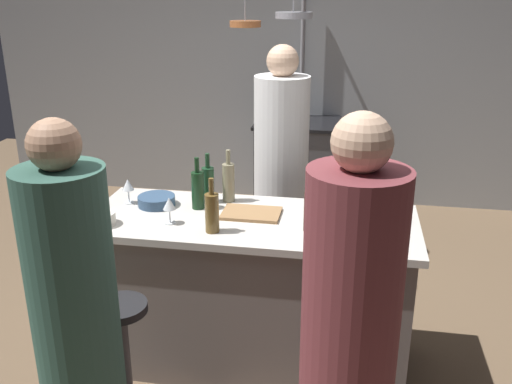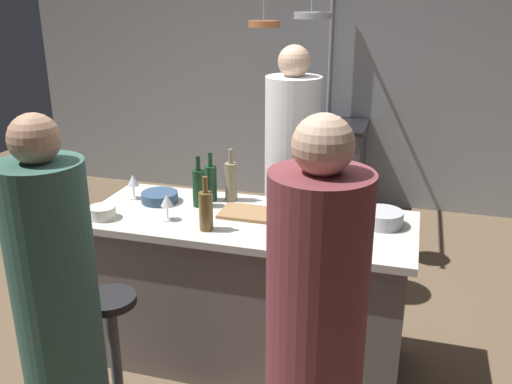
{
  "view_description": "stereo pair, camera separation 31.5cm",
  "coord_description": "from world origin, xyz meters",
  "px_view_note": "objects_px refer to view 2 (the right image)",
  "views": [
    {
      "loc": [
        0.52,
        -2.77,
        2.08
      ],
      "look_at": [
        0.0,
        0.15,
        1.0
      ],
      "focal_mm": 39.36,
      "sensor_mm": 36.0,
      "label": 1
    },
    {
      "loc": [
        0.82,
        -2.7,
        2.08
      ],
      "look_at": [
        0.0,
        0.15,
        1.0
      ],
      "focal_mm": 39.36,
      "sensor_mm": 36.0,
      "label": 2
    }
  ],
  "objects_px": {
    "pepper_mill": "(302,213)",
    "wine_bottle_amber": "(206,210)",
    "guest_right": "(314,358)",
    "stove_range": "(322,168)",
    "bar_stool_left": "(115,349)",
    "wine_glass_by_chef": "(167,202)",
    "cutting_board": "(249,213)",
    "wine_glass_near_left_guest": "(133,182)",
    "mixing_bowl_blue": "(160,197)",
    "guest_left": "(59,319)",
    "chef": "(291,185)",
    "wine_bottle_red": "(199,187)",
    "wine_bottle_white": "(231,181)",
    "mixing_bowl_steel": "(382,218)",
    "mixing_bowl_ceramic": "(102,212)",
    "wine_bottle_green": "(211,182)"
  },
  "relations": [
    {
      "from": "wine_bottle_green",
      "to": "wine_bottle_amber",
      "type": "xyz_separation_m",
      "value": [
        0.13,
        -0.42,
        -0.0
      ]
    },
    {
      "from": "bar_stool_left",
      "to": "wine_glass_by_chef",
      "type": "xyz_separation_m",
      "value": [
        0.1,
        0.48,
        0.63
      ]
    },
    {
      "from": "wine_glass_near_left_guest",
      "to": "mixing_bowl_blue",
      "type": "relative_size",
      "value": 0.68
    },
    {
      "from": "pepper_mill",
      "to": "mixing_bowl_blue",
      "type": "bearing_deg",
      "value": 167.17
    },
    {
      "from": "guest_left",
      "to": "cutting_board",
      "type": "xyz_separation_m",
      "value": [
        0.54,
        1.02,
        0.15
      ]
    },
    {
      "from": "bar_stool_left",
      "to": "pepper_mill",
      "type": "bearing_deg",
      "value": 31.68
    },
    {
      "from": "chef",
      "to": "wine_bottle_red",
      "type": "distance_m",
      "value": 0.87
    },
    {
      "from": "cutting_board",
      "to": "wine_bottle_amber",
      "type": "relative_size",
      "value": 1.11
    },
    {
      "from": "wine_glass_near_left_guest",
      "to": "mixing_bowl_blue",
      "type": "height_order",
      "value": "wine_glass_near_left_guest"
    },
    {
      "from": "mixing_bowl_blue",
      "to": "wine_bottle_white",
      "type": "bearing_deg",
      "value": 20.25
    },
    {
      "from": "mixing_bowl_steel",
      "to": "chef",
      "type": "bearing_deg",
      "value": 130.95
    },
    {
      "from": "wine_glass_near_left_guest",
      "to": "wine_glass_by_chef",
      "type": "xyz_separation_m",
      "value": [
        0.33,
        -0.25,
        0.0
      ]
    },
    {
      "from": "wine_bottle_red",
      "to": "mixing_bowl_ceramic",
      "type": "height_order",
      "value": "wine_bottle_red"
    },
    {
      "from": "wine_bottle_amber",
      "to": "mixing_bowl_steel",
      "type": "relative_size",
      "value": 1.32
    },
    {
      "from": "stove_range",
      "to": "mixing_bowl_steel",
      "type": "bearing_deg",
      "value": -73.25
    },
    {
      "from": "cutting_board",
      "to": "wine_glass_by_chef",
      "type": "relative_size",
      "value": 2.19
    },
    {
      "from": "wine_bottle_red",
      "to": "mixing_bowl_steel",
      "type": "bearing_deg",
      "value": 0.29
    },
    {
      "from": "guest_left",
      "to": "pepper_mill",
      "type": "height_order",
      "value": "guest_left"
    },
    {
      "from": "guest_right",
      "to": "stove_range",
      "type": "bearing_deg",
      "value": 99.11
    },
    {
      "from": "chef",
      "to": "bar_stool_left",
      "type": "height_order",
      "value": "chef"
    },
    {
      "from": "stove_range",
      "to": "guest_right",
      "type": "bearing_deg",
      "value": -80.89
    },
    {
      "from": "stove_range",
      "to": "wine_bottle_amber",
      "type": "relative_size",
      "value": 3.08
    },
    {
      "from": "pepper_mill",
      "to": "wine_bottle_amber",
      "type": "height_order",
      "value": "wine_bottle_amber"
    },
    {
      "from": "wine_bottle_red",
      "to": "wine_glass_by_chef",
      "type": "relative_size",
      "value": 2.05
    },
    {
      "from": "pepper_mill",
      "to": "wine_bottle_red",
      "type": "bearing_deg",
      "value": 162.26
    },
    {
      "from": "guest_left",
      "to": "wine_glass_by_chef",
      "type": "height_order",
      "value": "guest_left"
    },
    {
      "from": "mixing_bowl_blue",
      "to": "wine_glass_by_chef",
      "type": "bearing_deg",
      "value": -56.27
    },
    {
      "from": "guest_left",
      "to": "wine_bottle_white",
      "type": "distance_m",
      "value": 1.29
    },
    {
      "from": "wine_bottle_red",
      "to": "pepper_mill",
      "type": "bearing_deg",
      "value": -17.74
    },
    {
      "from": "stove_range",
      "to": "wine_bottle_red",
      "type": "xyz_separation_m",
      "value": [
        -0.33,
        -2.35,
        0.57
      ]
    },
    {
      "from": "bar_stool_left",
      "to": "cutting_board",
      "type": "relative_size",
      "value": 2.12
    },
    {
      "from": "chef",
      "to": "wine_bottle_red",
      "type": "height_order",
      "value": "chef"
    },
    {
      "from": "guest_left",
      "to": "wine_bottle_white",
      "type": "height_order",
      "value": "guest_left"
    },
    {
      "from": "bar_stool_left",
      "to": "wine_bottle_green",
      "type": "bearing_deg",
      "value": 74.94
    },
    {
      "from": "pepper_mill",
      "to": "mixing_bowl_steel",
      "type": "bearing_deg",
      "value": 28.55
    },
    {
      "from": "guest_right",
      "to": "guest_left",
      "type": "height_order",
      "value": "guest_right"
    },
    {
      "from": "cutting_board",
      "to": "pepper_mill",
      "type": "height_order",
      "value": "pepper_mill"
    },
    {
      "from": "cutting_board",
      "to": "wine_glass_near_left_guest",
      "type": "relative_size",
      "value": 2.19
    },
    {
      "from": "guest_right",
      "to": "wine_bottle_red",
      "type": "height_order",
      "value": "guest_right"
    },
    {
      "from": "stove_range",
      "to": "wine_glass_by_chef",
      "type": "xyz_separation_m",
      "value": [
        -0.41,
        -2.59,
        0.56
      ]
    },
    {
      "from": "wine_glass_by_chef",
      "to": "mixing_bowl_blue",
      "type": "bearing_deg",
      "value": 123.73
    },
    {
      "from": "bar_stool_left",
      "to": "mixing_bowl_steel",
      "type": "distance_m",
      "value": 1.53
    },
    {
      "from": "pepper_mill",
      "to": "wine_bottle_amber",
      "type": "xyz_separation_m",
      "value": [
        -0.48,
        -0.1,
        0.0
      ]
    },
    {
      "from": "wine_bottle_green",
      "to": "mixing_bowl_steel",
      "type": "xyz_separation_m",
      "value": [
        1.0,
        -0.1,
        -0.07
      ]
    },
    {
      "from": "wine_bottle_amber",
      "to": "pepper_mill",
      "type": "bearing_deg",
      "value": 11.82
    },
    {
      "from": "wine_bottle_red",
      "to": "wine_glass_near_left_guest",
      "type": "distance_m",
      "value": 0.42
    },
    {
      "from": "wine_bottle_amber",
      "to": "mixing_bowl_blue",
      "type": "bearing_deg",
      "value": 143.34
    },
    {
      "from": "guest_right",
      "to": "chef",
      "type": "bearing_deg",
      "value": 105.27
    },
    {
      "from": "cutting_board",
      "to": "wine_bottle_amber",
      "type": "height_order",
      "value": "wine_bottle_amber"
    },
    {
      "from": "wine_bottle_amber",
      "to": "mixing_bowl_blue",
      "type": "relative_size",
      "value": 1.36
    }
  ]
}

